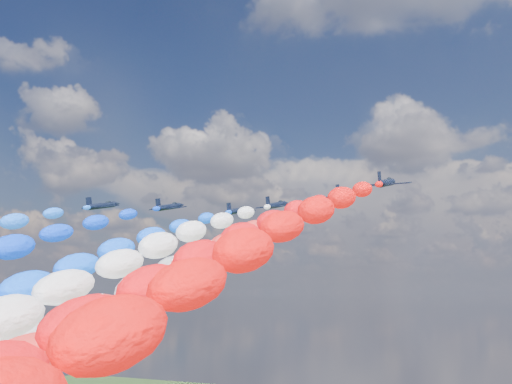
% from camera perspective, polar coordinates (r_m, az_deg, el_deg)
% --- Properties ---
extents(jet_0, '(8.94, 11.96, 4.73)m').
position_cam_1_polar(jet_0, '(141.26, -13.70, -1.21)').
color(jet_0, black).
extents(jet_1, '(8.80, 11.86, 4.73)m').
position_cam_1_polar(jet_1, '(140.39, -7.83, -1.33)').
color(jet_1, black).
extents(jet_2, '(9.22, 12.15, 4.73)m').
position_cam_1_polar(jet_2, '(145.53, -1.60, -1.69)').
color(jet_2, black).
extents(jet_3, '(8.95, 11.97, 4.73)m').
position_cam_1_polar(jet_3, '(136.20, 1.86, -1.18)').
color(jet_3, black).
extents(trail_3, '(7.22, 132.25, 50.62)m').
position_cam_1_polar(trail_3, '(78.93, -19.20, -11.47)').
color(trail_3, white).
extents(jet_4, '(8.46, 11.61, 4.73)m').
position_cam_1_polar(jet_4, '(150.12, 4.05, -1.89)').
color(jet_4, black).
extents(trail_4, '(7.22, 132.25, 50.62)m').
position_cam_1_polar(trail_4, '(90.51, -12.54, -11.38)').
color(trail_4, white).
extents(jet_5, '(8.86, 11.90, 4.73)m').
position_cam_1_polar(jet_5, '(135.70, 6.29, -1.10)').
color(jet_5, black).
extents(trail_5, '(7.22, 132.25, 50.62)m').
position_cam_1_polar(trail_5, '(74.97, -11.78, -11.93)').
color(trail_5, red).
extents(jet_6, '(8.88, 11.91, 4.73)m').
position_cam_1_polar(jet_6, '(122.62, 8.05, -0.21)').
color(jet_6, black).
extents(trail_6, '(7.22, 132.25, 50.62)m').
position_cam_1_polar(trail_6, '(61.20, -12.26, -12.60)').
color(trail_6, red).
extents(jet_7, '(8.61, 11.72, 4.73)m').
position_cam_1_polar(jet_7, '(111.03, 11.63, 0.81)').
color(jet_7, black).
extents(trail_7, '(7.22, 132.25, 50.62)m').
position_cam_1_polar(trail_7, '(47.66, -9.29, -13.75)').
color(trail_7, '#F90E0C').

